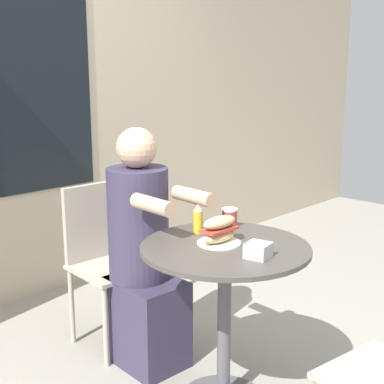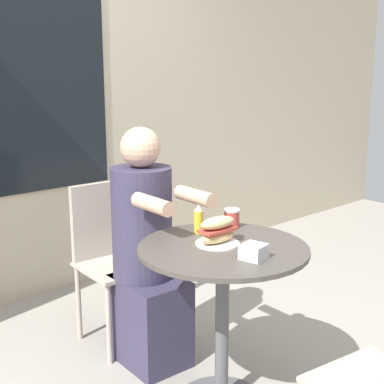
{
  "view_description": "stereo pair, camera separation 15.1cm",
  "coord_description": "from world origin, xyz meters",
  "px_view_note": "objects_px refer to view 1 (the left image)",
  "views": [
    {
      "loc": [
        -1.63,
        -1.4,
        1.47
      ],
      "look_at": [
        0.0,
        0.2,
        0.95
      ],
      "focal_mm": 50.0,
      "sensor_mm": 36.0,
      "label": 1
    },
    {
      "loc": [
        -1.52,
        -1.5,
        1.47
      ],
      "look_at": [
        0.0,
        0.2,
        0.95
      ],
      "focal_mm": 50.0,
      "sensor_mm": 36.0,
      "label": 2
    }
  ],
  "objects_px": {
    "seated_diner": "(143,263)",
    "condiment_bottle": "(198,219)",
    "cafe_table": "(225,290)",
    "drink_cup": "(230,217)",
    "sandwich_on_plate": "(219,231)",
    "diner_chair": "(103,249)"
  },
  "relations": [
    {
      "from": "seated_diner",
      "to": "drink_cup",
      "type": "bearing_deg",
      "value": 127.04
    },
    {
      "from": "diner_chair",
      "to": "condiment_bottle",
      "type": "distance_m",
      "value": 0.73
    },
    {
      "from": "cafe_table",
      "to": "sandwich_on_plate",
      "type": "bearing_deg",
      "value": 90.74
    },
    {
      "from": "seated_diner",
      "to": "condiment_bottle",
      "type": "height_order",
      "value": "seated_diner"
    },
    {
      "from": "diner_chair",
      "to": "sandwich_on_plate",
      "type": "bearing_deg",
      "value": 93.24
    },
    {
      "from": "diner_chair",
      "to": "sandwich_on_plate",
      "type": "distance_m",
      "value": 0.88
    },
    {
      "from": "sandwich_on_plate",
      "to": "seated_diner",
      "type": "bearing_deg",
      "value": 90.88
    },
    {
      "from": "drink_cup",
      "to": "sandwich_on_plate",
      "type": "bearing_deg",
      "value": -148.98
    },
    {
      "from": "cafe_table",
      "to": "diner_chair",
      "type": "height_order",
      "value": "diner_chair"
    },
    {
      "from": "diner_chair",
      "to": "condiment_bottle",
      "type": "relative_size",
      "value": 6.54
    },
    {
      "from": "cafe_table",
      "to": "seated_diner",
      "type": "relative_size",
      "value": 0.62
    },
    {
      "from": "seated_diner",
      "to": "condiment_bottle",
      "type": "relative_size",
      "value": 9.07
    },
    {
      "from": "drink_cup",
      "to": "condiment_bottle",
      "type": "bearing_deg",
      "value": 170.02
    },
    {
      "from": "sandwich_on_plate",
      "to": "condiment_bottle",
      "type": "bearing_deg",
      "value": 74.26
    },
    {
      "from": "diner_chair",
      "to": "drink_cup",
      "type": "distance_m",
      "value": 0.78
    },
    {
      "from": "cafe_table",
      "to": "diner_chair",
      "type": "distance_m",
      "value": 0.87
    },
    {
      "from": "cafe_table",
      "to": "drink_cup",
      "type": "xyz_separation_m",
      "value": [
        0.23,
        0.17,
        0.24
      ]
    },
    {
      "from": "diner_chair",
      "to": "condiment_bottle",
      "type": "xyz_separation_m",
      "value": [
        0.05,
        -0.67,
        0.29
      ]
    },
    {
      "from": "sandwich_on_plate",
      "to": "cafe_table",
      "type": "bearing_deg",
      "value": -89.26
    },
    {
      "from": "cafe_table",
      "to": "sandwich_on_plate",
      "type": "distance_m",
      "value": 0.26
    },
    {
      "from": "cafe_table",
      "to": "seated_diner",
      "type": "bearing_deg",
      "value": 90.87
    },
    {
      "from": "sandwich_on_plate",
      "to": "condiment_bottle",
      "type": "xyz_separation_m",
      "value": [
        0.05,
        0.17,
        0.01
      ]
    }
  ]
}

